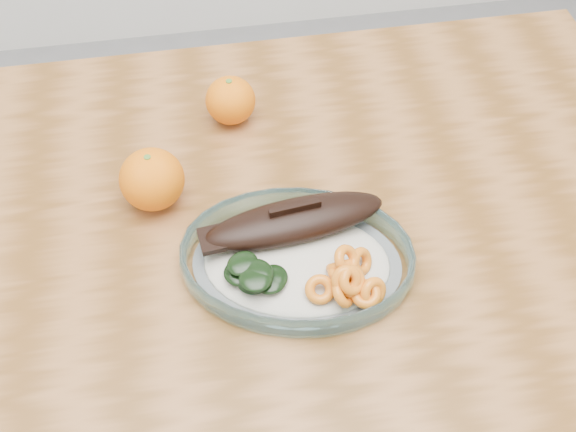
{
  "coord_description": "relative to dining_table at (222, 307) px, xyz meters",
  "views": [
    {
      "loc": [
        -0.0,
        -0.5,
        1.41
      ],
      "look_at": [
        0.09,
        0.03,
        0.77
      ],
      "focal_mm": 45.0,
      "sensor_mm": 36.0,
      "label": 1
    }
  ],
  "objects": [
    {
      "name": "plated_meal",
      "position": [
        0.09,
        -0.02,
        0.12
      ],
      "size": [
        0.57,
        0.57,
        0.07
      ],
      "rotation": [
        0.0,
        0.0,
        -0.23
      ],
      "color": "white",
      "rests_on": "dining_table"
    },
    {
      "name": "orange_right",
      "position": [
        0.05,
        0.23,
        0.13
      ],
      "size": [
        0.07,
        0.07,
        0.07
      ],
      "primitive_type": "sphere",
      "color": "#FF5705",
      "rests_on": "dining_table"
    },
    {
      "name": "dining_table",
      "position": [
        0.0,
        0.0,
        0.0
      ],
      "size": [
        1.2,
        0.8,
        0.75
      ],
      "color": "brown",
      "rests_on": "ground"
    },
    {
      "name": "orange_left",
      "position": [
        -0.06,
        0.1,
        0.14
      ],
      "size": [
        0.08,
        0.08,
        0.08
      ],
      "primitive_type": "sphere",
      "color": "#FF5705",
      "rests_on": "dining_table"
    }
  ]
}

